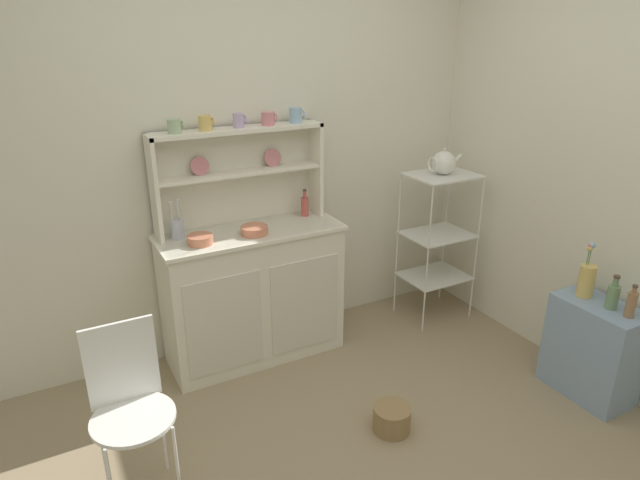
% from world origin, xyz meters
% --- Properties ---
extents(wall_back, '(3.84, 0.05, 2.50)m').
position_xyz_m(wall_back, '(0.00, 1.62, 1.25)').
color(wall_back, silver).
rests_on(wall_back, ground).
extents(hutch_cabinet, '(1.13, 0.45, 0.87)m').
position_xyz_m(hutch_cabinet, '(-0.12, 1.37, 0.45)').
color(hutch_cabinet, silver).
rests_on(hutch_cabinet, ground).
extents(hutch_shelf_unit, '(1.05, 0.18, 0.60)m').
position_xyz_m(hutch_shelf_unit, '(-0.12, 1.53, 1.22)').
color(hutch_shelf_unit, silver).
rests_on(hutch_shelf_unit, hutch_cabinet).
extents(bakers_rack, '(0.46, 0.36, 1.08)m').
position_xyz_m(bakers_rack, '(1.25, 1.24, 0.68)').
color(bakers_rack, silver).
rests_on(bakers_rack, ground).
extents(side_shelf_blue, '(0.28, 0.48, 0.58)m').
position_xyz_m(side_shelf_blue, '(1.44, 0.06, 0.29)').
color(side_shelf_blue, '#849EBC').
rests_on(side_shelf_blue, ground).
extents(wire_chair, '(0.36, 0.36, 0.85)m').
position_xyz_m(wire_chair, '(-1.02, 0.55, 0.52)').
color(wire_chair, white).
rests_on(wire_chair, ground).
extents(floor_basket, '(0.20, 0.20, 0.14)m').
position_xyz_m(floor_basket, '(0.24, 0.33, 0.07)').
color(floor_basket, '#93754C').
rests_on(floor_basket, ground).
extents(cup_sage_0, '(0.09, 0.08, 0.08)m').
position_xyz_m(cup_sage_0, '(-0.48, 1.49, 1.51)').
color(cup_sage_0, '#9EB78E').
rests_on(cup_sage_0, hutch_shelf_unit).
extents(cup_gold_1, '(0.09, 0.07, 0.09)m').
position_xyz_m(cup_gold_1, '(-0.31, 1.49, 1.51)').
color(cup_gold_1, '#DBB760').
rests_on(cup_gold_1, hutch_shelf_unit).
extents(cup_lilac_2, '(0.08, 0.06, 0.08)m').
position_xyz_m(cup_lilac_2, '(-0.11, 1.49, 1.51)').
color(cup_lilac_2, '#B79ECC').
rests_on(cup_lilac_2, hutch_shelf_unit).
extents(cup_rose_3, '(0.09, 0.08, 0.08)m').
position_xyz_m(cup_rose_3, '(0.08, 1.49, 1.51)').
color(cup_rose_3, '#D17A84').
rests_on(cup_rose_3, hutch_shelf_unit).
extents(cup_sky_4, '(0.09, 0.08, 0.09)m').
position_xyz_m(cup_sky_4, '(0.26, 1.49, 1.51)').
color(cup_sky_4, '#8EB2D1').
rests_on(cup_sky_4, hutch_shelf_unit).
extents(bowl_mixing_large, '(0.15, 0.15, 0.05)m').
position_xyz_m(bowl_mixing_large, '(-0.45, 1.29, 0.89)').
color(bowl_mixing_large, '#C67556').
rests_on(bowl_mixing_large, hutch_cabinet).
extents(bowl_floral_medium, '(0.16, 0.16, 0.05)m').
position_xyz_m(bowl_floral_medium, '(-0.12, 1.29, 0.89)').
color(bowl_floral_medium, '#C67556').
rests_on(bowl_floral_medium, hutch_cabinet).
extents(jam_bottle, '(0.05, 0.05, 0.18)m').
position_xyz_m(jam_bottle, '(0.30, 1.45, 0.94)').
color(jam_bottle, '#B74C47').
rests_on(jam_bottle, hutch_cabinet).
extents(utensil_jar, '(0.08, 0.08, 0.24)m').
position_xyz_m(utensil_jar, '(-0.54, 1.45, 0.93)').
color(utensil_jar, '#B2B7C6').
rests_on(utensil_jar, hutch_cabinet).
extents(porcelain_teapot, '(0.25, 0.16, 0.18)m').
position_xyz_m(porcelain_teapot, '(1.25, 1.24, 1.16)').
color(porcelain_teapot, white).
rests_on(porcelain_teapot, bakers_rack).
extents(flower_vase, '(0.09, 0.09, 0.33)m').
position_xyz_m(flower_vase, '(1.44, 0.18, 0.69)').
color(flower_vase, '#DBB760').
rests_on(flower_vase, side_shelf_blue).
extents(oil_bottle, '(0.06, 0.06, 0.20)m').
position_xyz_m(oil_bottle, '(1.44, 0.01, 0.66)').
color(oil_bottle, '#6B8C60').
rests_on(oil_bottle, side_shelf_blue).
extents(vinegar_bottle, '(0.05, 0.05, 0.19)m').
position_xyz_m(vinegar_bottle, '(1.44, -0.10, 0.66)').
color(vinegar_bottle, '#99704C').
rests_on(vinegar_bottle, side_shelf_blue).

